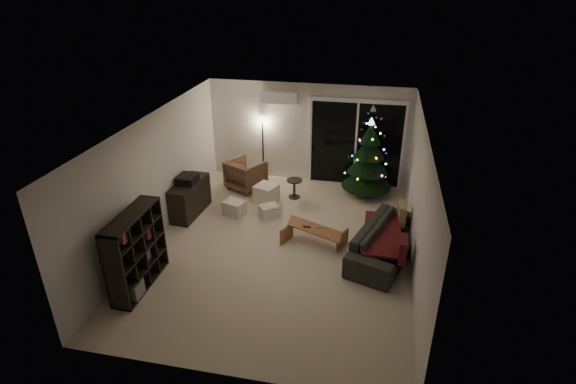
% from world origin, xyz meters
% --- Properties ---
extents(room, '(6.50, 7.51, 2.60)m').
position_xyz_m(room, '(0.46, 1.49, 1.02)').
color(room, beige).
rests_on(room, ground).
extents(bookshelf, '(0.52, 1.41, 1.38)m').
position_xyz_m(bookshelf, '(-2.25, -1.68, 0.69)').
color(bookshelf, black).
rests_on(bookshelf, floor).
extents(media_cabinet, '(0.54, 1.25, 0.76)m').
position_xyz_m(media_cabinet, '(-2.25, 0.90, 0.38)').
color(media_cabinet, black).
rests_on(media_cabinet, floor).
extents(stereo, '(0.39, 0.46, 0.16)m').
position_xyz_m(stereo, '(-2.25, 0.90, 0.85)').
color(stereo, black).
rests_on(stereo, media_cabinet).
extents(armchair, '(1.08, 1.09, 0.74)m').
position_xyz_m(armchair, '(-1.40, 2.41, 0.37)').
color(armchair, brown).
rests_on(armchair, floor).
extents(ottoman, '(0.60, 0.60, 0.42)m').
position_xyz_m(ottoman, '(-0.73, 1.80, 0.21)').
color(ottoman, white).
rests_on(ottoman, floor).
extents(cardboard_box_a, '(0.54, 0.47, 0.32)m').
position_xyz_m(cardboard_box_a, '(-1.27, 1.04, 0.16)').
color(cardboard_box_a, beige).
rests_on(cardboard_box_a, floor).
extents(cardboard_box_b, '(0.50, 0.49, 0.28)m').
position_xyz_m(cardboard_box_b, '(-0.49, 1.09, 0.14)').
color(cardboard_box_b, beige).
rests_on(cardboard_box_b, floor).
extents(side_table, '(0.49, 0.49, 0.46)m').
position_xyz_m(side_table, '(-0.13, 2.14, 0.23)').
color(side_table, black).
rests_on(side_table, floor).
extents(floor_lamp, '(0.25, 0.25, 1.57)m').
position_xyz_m(floor_lamp, '(-1.15, 3.16, 0.79)').
color(floor_lamp, black).
rests_on(floor_lamp, floor).
extents(sofa, '(1.52, 2.36, 0.64)m').
position_xyz_m(sofa, '(2.05, 0.09, 0.32)').
color(sofa, '#242723').
rests_on(sofa, floor).
extents(sofa_throw, '(0.69, 1.59, 0.05)m').
position_xyz_m(sofa_throw, '(1.95, 0.09, 0.47)').
color(sofa_throw, '#441117').
rests_on(sofa_throw, sofa).
extents(cushion_a, '(0.16, 0.43, 0.42)m').
position_xyz_m(cushion_a, '(2.30, 0.74, 0.58)').
color(cushion_a, tan).
rests_on(cushion_a, sofa).
extents(cushion_b, '(0.16, 0.43, 0.42)m').
position_xyz_m(cushion_b, '(2.30, -0.56, 0.58)').
color(cushion_b, '#441117').
rests_on(cushion_b, sofa).
extents(coffee_table, '(1.25, 0.84, 0.37)m').
position_xyz_m(coffee_table, '(0.65, 0.19, 0.19)').
color(coffee_table, brown).
rests_on(coffee_table, floor).
extents(remote_a, '(0.15, 0.04, 0.02)m').
position_xyz_m(remote_a, '(0.50, 0.19, 0.38)').
color(remote_a, black).
rests_on(remote_a, coffee_table).
extents(remote_b, '(0.14, 0.08, 0.02)m').
position_xyz_m(remote_b, '(0.75, 0.24, 0.38)').
color(remote_b, slate).
rests_on(remote_b, coffee_table).
extents(christmas_tree, '(1.40, 1.40, 1.93)m').
position_xyz_m(christmas_tree, '(1.54, 2.67, 0.96)').
color(christmas_tree, black).
rests_on(christmas_tree, floor).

